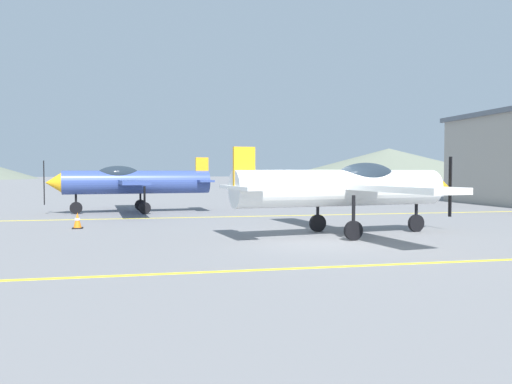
{
  "coord_description": "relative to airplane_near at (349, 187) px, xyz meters",
  "views": [
    {
      "loc": [
        -5.11,
        -15.04,
        2.06
      ],
      "look_at": [
        -0.61,
        6.0,
        1.2
      ],
      "focal_mm": 35.72,
      "sensor_mm": 36.0,
      "label": 1
    }
  ],
  "objects": [
    {
      "name": "apron_line_far",
      "position": [
        -1.27,
        7.43,
        -1.57
      ],
      "size": [
        80.0,
        0.16,
        0.01
      ],
      "primitive_type": "cube",
      "color": "yellow",
      "rests_on": "ground_plane"
    },
    {
      "name": "airplane_mid",
      "position": [
        -7.16,
        10.8,
        0.0
      ],
      "size": [
        8.16,
        9.37,
        2.8
      ],
      "color": "#33478C",
      "rests_on": "ground_plane"
    },
    {
      "name": "traffic_cone_front",
      "position": [
        -8.87,
        3.84,
        -1.29
      ],
      "size": [
        0.36,
        0.36,
        0.59
      ],
      "color": "black",
      "rests_on": "ground_plane"
    },
    {
      "name": "ground_plane",
      "position": [
        -1.27,
        -0.41,
        -1.58
      ],
      "size": [
        400.0,
        400.0,
        0.0
      ],
      "primitive_type": "plane",
      "color": "slate"
    },
    {
      "name": "hill_centerleft",
      "position": [
        75.46,
        147.25,
        3.46
      ],
      "size": [
        76.41,
        76.41,
        10.08
      ],
      "primitive_type": "cone",
      "color": "slate",
      "rests_on": "ground_plane"
    },
    {
      "name": "airplane_near",
      "position": [
        0.0,
        0.0,
        0.0
      ],
      "size": [
        8.18,
        9.37,
        2.8
      ],
      "color": "white",
      "rests_on": "ground_plane"
    },
    {
      "name": "apron_line_near",
      "position": [
        -1.27,
        -5.14,
        -1.57
      ],
      "size": [
        80.0,
        0.16,
        0.01
      ],
      "primitive_type": "cube",
      "color": "yellow",
      "rests_on": "ground_plane"
    }
  ]
}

